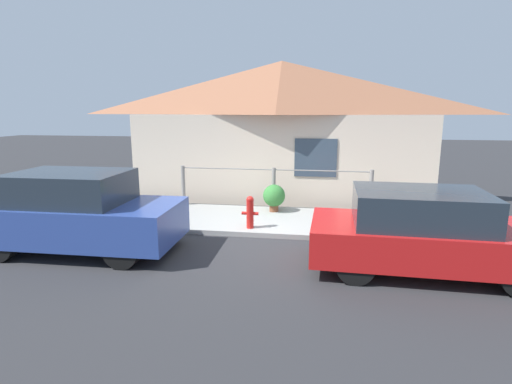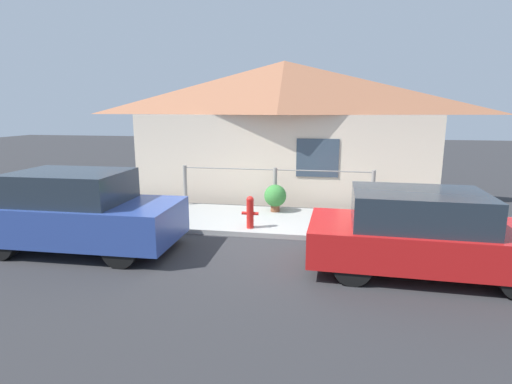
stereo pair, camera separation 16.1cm
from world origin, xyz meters
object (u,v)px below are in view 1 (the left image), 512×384
Objects in this scene: fire_hydrant at (250,211)px; potted_plant_near_hydrant at (274,196)px; car_right at (424,232)px; car_left at (78,213)px.

fire_hydrant is 1.54m from potted_plant_near_hydrant.
fire_hydrant is (-3.12, 1.60, -0.19)m from car_right.
car_right is at bearing -0.96° from car_left.
potted_plant_near_hydrant is (-2.78, 3.10, -0.17)m from car_right.
car_left is 0.99× the size of car_right.
car_right is 5.31× the size of fire_hydrant.
car_left is at bearing -136.46° from potted_plant_near_hydrant.
car_left is 6.05m from car_right.
car_right is 3.51m from fire_hydrant.
fire_hydrant is 1.03× the size of potted_plant_near_hydrant.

